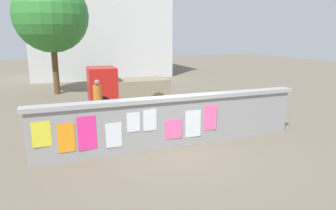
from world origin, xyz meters
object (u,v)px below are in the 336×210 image
(motorcycle, at_px, (192,117))
(person_walking, at_px, (98,96))
(tree_roadside, at_px, (51,16))
(bicycle_near, at_px, (106,128))
(auto_rickshaw_truck, at_px, (124,87))

(motorcycle, height_order, person_walking, person_walking)
(motorcycle, height_order, tree_roadside, tree_roadside)
(bicycle_near, distance_m, person_walking, 2.23)
(tree_roadside, bearing_deg, motorcycle, -64.30)
(auto_rickshaw_truck, relative_size, bicycle_near, 2.19)
(motorcycle, bearing_deg, auto_rickshaw_truck, 107.49)
(bicycle_near, height_order, person_walking, person_walking)
(auto_rickshaw_truck, relative_size, tree_roadside, 0.58)
(bicycle_near, relative_size, person_walking, 1.03)
(auto_rickshaw_truck, bearing_deg, tree_roadside, 122.92)
(motorcycle, relative_size, person_walking, 1.15)
(auto_rickshaw_truck, height_order, person_walking, auto_rickshaw_truck)
(motorcycle, bearing_deg, person_walking, 142.28)
(tree_roadside, bearing_deg, bicycle_near, -81.87)
(motorcycle, distance_m, person_walking, 3.69)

